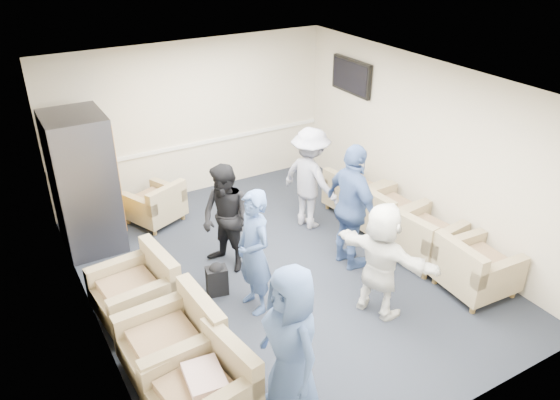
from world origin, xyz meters
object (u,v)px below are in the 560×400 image
armchair_right_midfar (386,215)px  armchair_right_far (353,194)px  person_back_left (226,219)px  armchair_left_mid (176,344)px  person_front_right (381,260)px  person_front_left (292,343)px  vending_machine (84,183)px  armchair_left_near (207,391)px  armchair_left_far (139,292)px  person_mid_right (352,208)px  armchair_right_near (473,270)px  person_mid_left (254,253)px  armchair_right_midnear (421,239)px  armchair_corner (157,206)px  person_back_right (310,179)px

armchair_right_midfar → armchair_right_far: size_ratio=1.04×
person_back_left → armchair_left_mid: bearing=-61.2°
armchair_right_far → person_front_right: person_front_right is taller
armchair_right_far → person_front_left: size_ratio=0.53×
vending_machine → armchair_left_near: bearing=-87.0°
armchair_left_far → person_mid_right: person_mid_right is taller
armchair_right_near → armchair_right_midfar: (-0.04, 1.72, 0.00)m
armchair_left_far → armchair_right_far: (3.92, 0.87, -0.04)m
vending_machine → person_front_right: size_ratio=1.36×
person_mid_left → person_front_right: (1.30, -0.84, -0.06)m
armchair_left_mid → armchair_right_midnear: (3.82, 0.32, -0.02)m
armchair_corner → person_mid_left: 2.80m
armchair_left_near → armchair_left_mid: bearing=173.6°
armchair_left_mid → vending_machine: (-0.17, 3.14, 0.66)m
armchair_corner → vending_machine: vending_machine is taller
armchair_right_near → person_mid_left: 2.92m
armchair_left_near → armchair_right_far: 4.72m
armchair_corner → vending_machine: bearing=-15.7°
armchair_left_near → person_front_left: 0.97m
armchair_left_far → armchair_left_mid: bearing=-3.1°
armchair_left_mid → person_back_right: (2.98, 1.97, 0.45)m
armchair_right_midnear → person_back_left: 2.81m
armchair_left_mid → armchair_left_far: size_ratio=1.01×
armchair_right_near → person_mid_left: person_mid_left is taller
person_mid_left → person_back_left: 1.00m
armchair_left_near → armchair_left_mid: size_ratio=1.02×
armchair_left_far → person_front_left: 2.40m
armchair_left_mid → person_mid_left: size_ratio=0.60×
person_front_right → vending_machine: bearing=19.5°
vending_machine → person_mid_left: bearing=-61.1°
armchair_corner → person_front_right: person_front_right is taller
person_back_right → person_mid_right: 1.24m
person_mid_left → vending_machine: bearing=-153.0°
armchair_right_midnear → armchair_right_near: bearing=177.0°
armchair_right_midfar → person_mid_right: person_mid_right is taller
armchair_left_far → person_back_right: person_back_right is taller
person_mid_left → armchair_corner: bearing=-174.3°
vending_machine → person_front_left: (0.99, -4.18, -0.19)m
armchair_left_mid → person_back_right: bearing=120.1°
armchair_left_near → armchair_corner: armchair_left_near is taller
armchair_right_midfar → vending_machine: bearing=60.1°
armchair_right_midfar → person_back_left: (-2.51, 0.43, 0.43)m
armchair_left_near → person_mid_right: person_mid_right is taller
armchair_right_near → armchair_right_far: size_ratio=1.02×
armchair_right_far → person_mid_right: person_mid_right is taller
person_back_left → person_front_left: bearing=-31.7°
armchair_left_mid → person_mid_left: person_mid_left is taller
armchair_right_midfar → armchair_left_mid: bearing=102.9°
armchair_left_far → person_front_left: bearing=16.0°
armchair_left_far → person_front_right: (2.61, -1.41, 0.41)m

